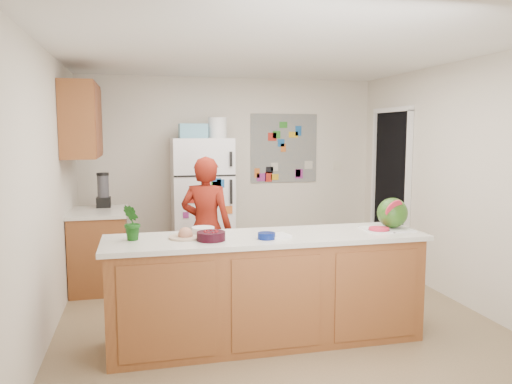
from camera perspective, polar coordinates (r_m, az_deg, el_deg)
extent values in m
cube|color=brown|center=(4.96, 2.05, -14.26)|extent=(4.00, 4.50, 0.02)
cube|color=beige|center=(6.85, -2.89, 2.46)|extent=(4.00, 0.02, 2.50)
cube|color=beige|center=(4.56, -23.06, -0.32)|extent=(0.02, 4.50, 2.50)
cube|color=beige|center=(5.53, 22.63, 0.88)|extent=(0.02, 4.50, 2.50)
cube|color=white|center=(4.68, 2.19, 15.88)|extent=(4.00, 4.50, 0.02)
cube|color=black|center=(6.76, 15.19, 0.22)|extent=(0.03, 0.85, 2.04)
cube|color=brown|center=(4.30, 1.24, -11.24)|extent=(2.60, 0.62, 0.88)
cube|color=silver|center=(4.18, 1.26, -5.24)|extent=(2.68, 0.70, 0.04)
cube|color=brown|center=(5.98, -17.45, -6.46)|extent=(0.60, 0.80, 0.86)
cube|color=silver|center=(5.89, -17.61, -2.20)|extent=(0.64, 0.84, 0.04)
cube|color=brown|center=(5.79, -19.31, 7.71)|extent=(0.35, 1.00, 0.80)
cube|color=silver|center=(6.45, -6.20, -1.42)|extent=(0.75, 0.70, 1.70)
cube|color=#5999B2|center=(6.37, -7.21, 6.94)|extent=(0.35, 0.28, 0.18)
cube|color=slate|center=(6.98, 3.22, 5.01)|extent=(0.95, 0.01, 0.95)
imported|color=maroon|center=(5.36, -5.70, -4.07)|extent=(0.66, 0.56, 1.52)
cylinder|color=black|center=(6.09, -17.06, 0.09)|extent=(0.13, 0.13, 0.38)
cube|color=white|center=(4.55, 14.73, -4.12)|extent=(0.42, 0.33, 0.01)
sphere|color=#30591A|center=(4.58, 15.33, -2.32)|extent=(0.27, 0.27, 0.27)
cylinder|color=red|center=(4.46, 13.86, -4.10)|extent=(0.17, 0.17, 0.02)
cylinder|color=black|center=(3.99, -5.16, -5.04)|extent=(0.29, 0.29, 0.07)
cylinder|color=white|center=(4.24, -6.07, -4.41)|extent=(0.20, 0.20, 0.06)
cylinder|color=#061558|center=(4.04, 1.21, -5.03)|extent=(0.18, 0.18, 0.05)
cylinder|color=beige|center=(4.10, -8.07, -5.14)|extent=(0.35, 0.35, 0.02)
cube|color=white|center=(4.11, 2.46, -5.01)|extent=(0.22, 0.20, 0.02)
cube|color=gray|center=(4.45, 15.69, -4.41)|extent=(0.09, 0.06, 0.01)
imported|color=#11400D|center=(4.07, -13.93, -3.40)|extent=(0.16, 0.18, 0.29)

